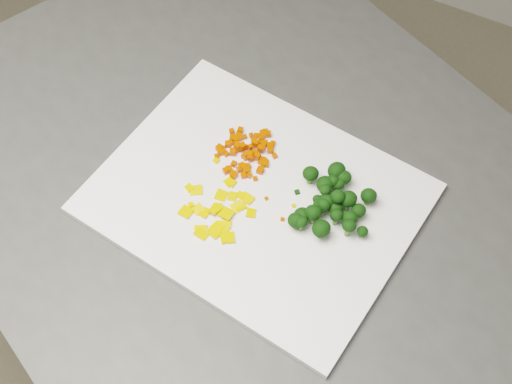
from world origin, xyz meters
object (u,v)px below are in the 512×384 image
at_px(pepper_pile, 217,206).
at_px(cutting_board, 256,198).
at_px(counter_block, 266,324).
at_px(broccoli_pile, 331,203).
at_px(carrot_pile, 249,150).

bearing_deg(pepper_pile, cutting_board, 48.77).
height_order(cutting_board, pepper_pile, pepper_pile).
distance_m(counter_block, cutting_board, 0.46).
bearing_deg(cutting_board, broccoli_pile, 12.20).
distance_m(cutting_board, pepper_pile, 0.06).
xyz_separation_m(counter_block, carrot_pile, (-0.06, 0.05, 0.47)).
height_order(cutting_board, broccoli_pile, broccoli_pile).
bearing_deg(cutting_board, counter_block, 20.81).
relative_size(counter_block, broccoli_pile, 9.71).
distance_m(cutting_board, broccoli_pile, 0.11).
distance_m(counter_block, pepper_pile, 0.47).
bearing_deg(carrot_pile, cutting_board, -53.96).
height_order(counter_block, cutting_board, cutting_board).
bearing_deg(cutting_board, pepper_pile, -131.23).
relative_size(carrot_pile, pepper_pile, 0.86).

